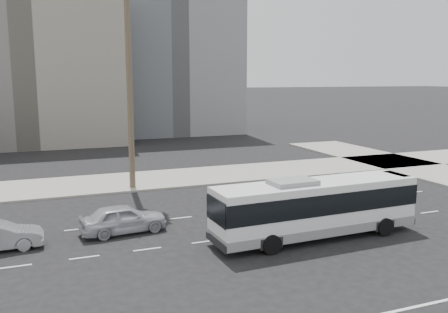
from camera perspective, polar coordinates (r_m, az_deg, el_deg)
name	(u,v)px	position (r m, az deg, el deg)	size (l,w,h in m)	color
ground	(257,235)	(25.93, 4.03, -9.42)	(700.00, 700.00, 0.00)	black
sidewalk_north	(179,178)	(39.98, -5.49, -2.56)	(120.00, 7.00, 0.15)	gray
midrise_beige_west	(26,73)	(67.17, -22.80, 9.29)	(24.00, 18.00, 18.00)	slate
midrise_gray_center	(163,48)	(76.57, -7.38, 12.88)	(20.00, 20.00, 26.00)	slate
civic_tower	(52,19)	(273.98, -20.06, 15.33)	(42.00, 42.00, 129.00)	beige
highrise_right	(148,26)	(259.56, -9.09, 15.27)	(26.00, 26.00, 70.00)	slate
highrise_far	(179,41)	(294.22, -5.45, 13.68)	(22.00, 22.00, 60.00)	slate
city_bus	(316,206)	(25.48, 11.02, -5.89)	(11.44, 2.93, 3.26)	silver
car_a	(123,219)	(26.59, -12.04, -7.33)	(4.66, 1.88, 1.59)	#AFAFB8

